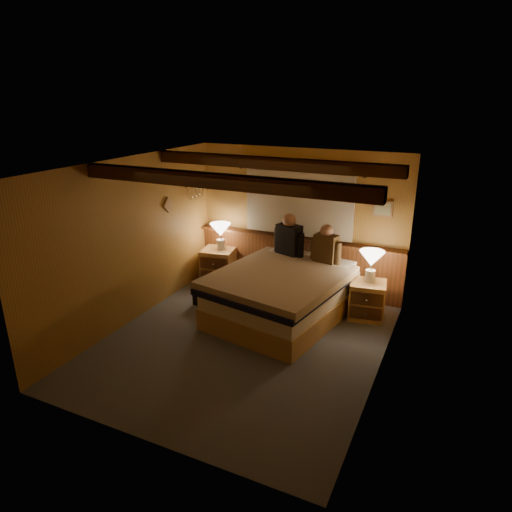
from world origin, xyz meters
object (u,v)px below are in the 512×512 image
Objects in this scene: lamp_right at (371,260)px; person_left at (289,238)px; lamp_left at (220,231)px; nightstand_right at (367,300)px; duffel_bag at (210,296)px; bed at (282,294)px; person_right at (326,247)px; nightstand_left at (219,265)px.

lamp_right is 0.68× the size of person_left.
nightstand_right is at bearing -6.55° from lamp_left.
lamp_right reaches higher than duffel_bag.
bed is 3.45× the size of person_left.
nightstand_right is at bearing 35.05° from bed.
duffel_bag is at bearing -121.25° from person_left.
lamp_left is (-2.68, 0.31, 0.66)m from nightstand_right.
lamp_left reaches higher than duffel_bag.
lamp_left is at bearing 174.51° from lamp_right.
person_right reaches higher than bed.
person_left is at bearing 171.59° from lamp_right.
lamp_right is 2.58m from duffel_bag.
duffel_bag is at bearing -78.49° from nightstand_left.
lamp_right reaches higher than bed.
person_left is at bearing 44.27° from duffel_bag.
bed reaches higher than nightstand_right.
person_right is at bearing 68.12° from bed.
bed is at bearing -110.21° from person_right.
person_right is 1.28× the size of duffel_bag.
bed is at bearing -153.06° from lamp_right.
lamp_right reaches higher than nightstand_left.
duffel_bag is (-1.21, -0.09, -0.23)m from bed.
duffel_bag is at bearing -164.06° from lamp_right.
nightstand_right is at bearing 6.77° from person_left.
duffel_bag is (-2.37, -0.68, -0.75)m from lamp_right.
nightstand_left is 2.74m from nightstand_right.
lamp_left is 0.75× the size of person_right.
bed is 1.28m from nightstand_right.
bed is at bearing -163.90° from nightstand_right.
duffel_bag is (-0.99, -0.88, -0.87)m from person_left.
nightstand_right is (1.16, 0.54, -0.10)m from bed.
duffel_bag is (-2.37, -0.63, -0.13)m from nightstand_right.
person_right is (0.65, -0.10, -0.03)m from person_left.
lamp_left is at bearing 110.93° from duffel_bag.
person_right is (1.95, -0.15, 0.04)m from lamp_left.
lamp_left is 0.99× the size of lamp_right.
lamp_left is 1.96m from person_right.
nightstand_right reaches higher than duffel_bag.
bed is 1.04m from person_left.
lamp_right is (0.00, 0.05, 0.62)m from nightstand_right.
bed is 4.92× the size of duffel_bag.
nightstand_left is 1.52m from person_left.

